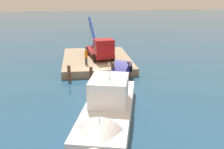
# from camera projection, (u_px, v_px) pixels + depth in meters

# --- Properties ---
(ground) EXTENTS (200.00, 200.00, 0.00)m
(ground) POSITION_uv_depth(u_px,v_px,m) (101.00, 77.00, 29.30)
(ground) COLOR navy
(dock) EXTENTS (12.17, 8.76, 0.85)m
(dock) POSITION_uv_depth(u_px,v_px,m) (97.00, 60.00, 34.54)
(dock) COLOR gray
(dock) RESTS_ON ground
(crane_truck) EXTENTS (9.51, 3.58, 4.74)m
(crane_truck) POSITION_uv_depth(u_px,v_px,m) (101.00, 49.00, 33.31)
(crane_truck) COLOR maroon
(crane_truck) RESTS_ON dock
(dock_worker) EXTENTS (0.34, 0.34, 1.88)m
(dock_worker) POSITION_uv_depth(u_px,v_px,m) (86.00, 56.00, 30.89)
(dock_worker) COLOR #2D2D2D
(dock_worker) RESTS_ON dock
(salvaged_car) EXTENTS (4.43, 3.45, 2.80)m
(salvaged_car) POSITION_uv_depth(u_px,v_px,m) (119.00, 75.00, 27.77)
(salvaged_car) COLOR navy
(salvaged_car) RESTS_ON ground
(moored_yacht) EXTENTS (13.39, 6.68, 5.80)m
(moored_yacht) POSITION_uv_depth(u_px,v_px,m) (105.00, 124.00, 17.94)
(moored_yacht) COLOR white
(moored_yacht) RESTS_ON ground
(piling_near) EXTENTS (0.35, 0.35, 1.73)m
(piling_near) POSITION_uv_depth(u_px,v_px,m) (69.00, 73.00, 27.80)
(piling_near) COLOR brown
(piling_near) RESTS_ON ground
(piling_mid) EXTENTS (0.35, 0.35, 1.51)m
(piling_mid) POSITION_uv_depth(u_px,v_px,m) (91.00, 74.00, 28.01)
(piling_mid) COLOR brown
(piling_mid) RESTS_ON ground
(piling_far) EXTENTS (0.34, 0.34, 1.96)m
(piling_far) POSITION_uv_depth(u_px,v_px,m) (113.00, 71.00, 28.06)
(piling_far) COLOR brown
(piling_far) RESTS_ON ground
(piling_end) EXTENTS (0.35, 0.35, 1.99)m
(piling_end) POSITION_uv_depth(u_px,v_px,m) (128.00, 70.00, 28.34)
(piling_end) COLOR brown
(piling_end) RESTS_ON ground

